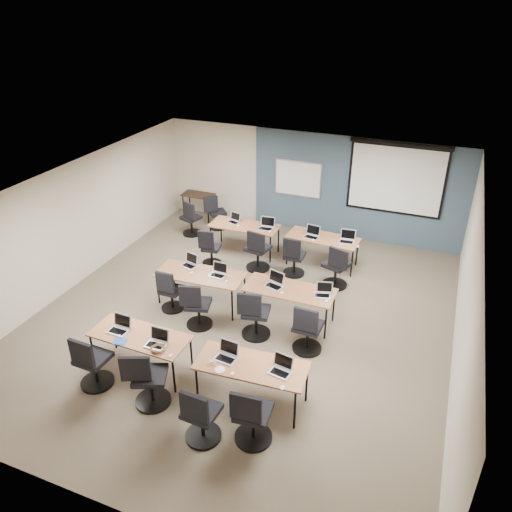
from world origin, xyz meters
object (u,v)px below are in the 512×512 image
at_px(laptop_7, 323,292).
at_px(task_chair_9, 257,253).
at_px(task_chair_3, 252,420).
at_px(task_chair_7, 307,332).
at_px(task_chair_1, 148,383).
at_px(task_chair_10, 294,259).
at_px(training_table_back_left, 244,227).
at_px(task_chair_2, 201,419).
at_px(training_table_mid_right, 290,291).
at_px(laptop_11, 347,239).
at_px(task_chair_5, 197,309).
at_px(training_table_mid_left, 201,276).
at_px(laptop_9, 266,226).
at_px(spare_chair_a, 216,215).
at_px(laptop_2, 227,354).
at_px(training_table_front_right, 251,367).
at_px(laptop_5, 219,272).
at_px(task_chair_0, 92,365).
at_px(laptop_0, 120,327).
at_px(spare_chair_b, 191,221).
at_px(task_chair_11, 336,270).
at_px(whiteboard, 298,179).
at_px(laptop_8, 234,220).
at_px(task_chair_8, 210,251).
at_px(laptop_4, 190,263).
at_px(task_chair_4, 170,294).
at_px(projector_screen, 397,175).
at_px(training_table_front_left, 140,337).
at_px(laptop_6, 275,282).
at_px(training_table_back_right, 323,239).
at_px(utility_table, 198,197).
at_px(task_chair_6, 254,317).
at_px(laptop_10, 312,234).
at_px(laptop_3, 281,368).

height_order(laptop_7, task_chair_9, task_chair_9).
relative_size(task_chair_3, task_chair_7, 1.02).
distance_m(task_chair_1, task_chair_10, 4.82).
relative_size(training_table_back_left, task_chair_2, 1.67).
distance_m(training_table_mid_right, laptop_11, 2.53).
bearing_deg(task_chair_5, training_table_mid_left, 96.00).
distance_m(laptop_9, spare_chair_a, 2.11).
bearing_deg(laptop_7, laptop_2, -126.78).
height_order(laptop_7, task_chair_7, task_chair_7).
relative_size(training_table_front_right, laptop_5, 5.47).
height_order(task_chair_9, task_chair_10, task_chair_9).
distance_m(task_chair_0, spare_chair_a, 6.42).
height_order(laptop_0, laptop_11, laptop_11).
xyz_separation_m(laptop_2, task_chair_2, (0.05, -1.04, -0.37)).
xyz_separation_m(laptop_0, spare_chair_b, (-1.40, 5.07, -0.39)).
relative_size(task_chair_11, spare_chair_a, 1.07).
distance_m(whiteboard, training_table_mid_left, 4.42).
distance_m(laptop_8, laptop_11, 2.86).
xyz_separation_m(training_table_back_left, task_chair_8, (-0.49, -0.94, -0.29)).
bearing_deg(spare_chair_a, task_chair_8, -108.69).
height_order(whiteboard, laptop_0, whiteboard).
height_order(laptop_4, spare_chair_b, spare_chair_b).
xyz_separation_m(task_chair_2, task_chair_4, (-2.14, 2.77, -0.03)).
height_order(training_table_mid_right, task_chair_3, task_chair_3).
distance_m(training_table_mid_left, task_chair_10, 2.35).
bearing_deg(training_table_mid_left, projector_screen, 49.64).
relative_size(laptop_8, task_chair_8, 0.31).
relative_size(laptop_4, laptop_11, 0.91).
distance_m(training_table_front_left, task_chair_5, 1.51).
xyz_separation_m(training_table_mid_right, task_chair_0, (-2.41, -2.98, -0.25)).
height_order(whiteboard, task_chair_10, whiteboard).
relative_size(training_table_back_left, laptop_6, 4.83).
bearing_deg(laptop_4, projector_screen, 63.92).
xyz_separation_m(task_chair_5, laptop_7, (2.25, 0.92, 0.38)).
bearing_deg(task_chair_7, task_chair_10, 114.87).
distance_m(training_table_back_left, training_table_back_right, 1.98).
bearing_deg(training_table_mid_left, task_chair_0, -103.92).
height_order(task_chair_0, utility_table, task_chair_0).
height_order(task_chair_10, utility_table, task_chair_10).
bearing_deg(task_chair_4, laptop_2, -41.26).
xyz_separation_m(utility_table, spare_chair_a, (0.75, -0.41, -0.26)).
height_order(task_chair_0, task_chair_11, task_chair_0).
distance_m(laptop_9, laptop_11, 1.98).
bearing_deg(task_chair_3, whiteboard, 97.67).
distance_m(task_chair_6, laptop_10, 3.16).
xyz_separation_m(laptop_3, laptop_4, (-2.88, 2.40, -0.00)).
bearing_deg(task_chair_2, laptop_7, 78.53).
bearing_deg(task_chair_4, task_chair_9, 63.72).
bearing_deg(utility_table, laptop_0, -74.48).
bearing_deg(training_table_back_right, training_table_back_left, -174.70).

